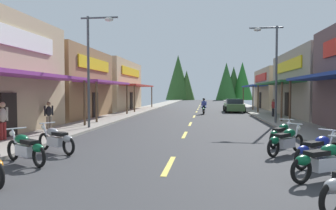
% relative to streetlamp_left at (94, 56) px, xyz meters
% --- Properties ---
extents(ground, '(10.32, 99.86, 0.10)m').
position_rel_streetlamp_left_xyz_m(ground, '(5.24, 18.28, -4.19)').
color(ground, '#38383A').
extents(sidewalk_left, '(2.66, 99.86, 0.12)m').
position_rel_streetlamp_left_xyz_m(sidewalk_left, '(-1.25, 18.28, -4.08)').
color(sidewalk_left, gray).
rests_on(sidewalk_left, ground).
extents(sidewalk_right, '(2.66, 99.86, 0.12)m').
position_rel_streetlamp_left_xyz_m(sidewalk_right, '(11.73, 18.28, -4.08)').
color(sidewalk_right, gray).
rests_on(sidewalk_right, ground).
extents(centerline_dashes, '(0.16, 73.76, 0.01)m').
position_rel_streetlamp_left_xyz_m(centerline_dashes, '(5.24, 21.50, -4.13)').
color(centerline_dashes, '#E0C64C').
rests_on(centerline_dashes, ground).
extents(storefront_left_middle, '(9.27, 9.28, 5.55)m').
position_rel_streetlamp_left_xyz_m(storefront_left_middle, '(-6.28, 7.02, -1.36)').
color(storefront_left_middle, olive).
rests_on(storefront_left_middle, ground).
extents(storefront_left_far, '(9.91, 11.58, 5.76)m').
position_rel_streetlamp_left_xyz_m(storefront_left_far, '(-6.60, 19.00, -1.26)').
color(storefront_left_far, tan).
rests_on(storefront_left_far, ground).
extents(storefront_right_far, '(9.62, 10.75, 5.02)m').
position_rel_streetlamp_left_xyz_m(storefront_right_far, '(16.93, 23.34, -1.62)').
color(storefront_right_far, tan).
rests_on(storefront_right_far, ground).
extents(streetlamp_left, '(2.13, 0.30, 6.37)m').
position_rel_streetlamp_left_xyz_m(streetlamp_left, '(0.00, 0.00, 0.00)').
color(streetlamp_left, '#474C51').
rests_on(streetlamp_left, ground).
extents(streetlamp_right, '(2.13, 0.30, 6.40)m').
position_rel_streetlamp_left_xyz_m(streetlamp_right, '(10.48, 4.07, 0.02)').
color(streetlamp_right, '#474C51').
rests_on(streetlamp_right, ground).
extents(motorcycle_parked_right_2, '(1.88, 1.20, 1.04)m').
position_rel_streetlamp_left_xyz_m(motorcycle_parked_right_2, '(9.09, -9.07, -3.65)').
color(motorcycle_parked_right_2, black).
rests_on(motorcycle_parked_right_2, ground).
extents(motorcycle_parked_right_3, '(1.71, 1.44, 1.04)m').
position_rel_streetlamp_left_xyz_m(motorcycle_parked_right_3, '(9.44, -7.64, -3.65)').
color(motorcycle_parked_right_3, black).
rests_on(motorcycle_parked_right_3, ground).
extents(motorcycle_parked_right_4, '(1.58, 1.59, 1.04)m').
position_rel_streetlamp_left_xyz_m(motorcycle_parked_right_4, '(8.98, -5.99, -3.65)').
color(motorcycle_parked_right_4, black).
rests_on(motorcycle_parked_right_4, ground).
extents(motorcycle_parked_right_5, '(1.31, 1.81, 1.04)m').
position_rel_streetlamp_left_xyz_m(motorcycle_parked_right_5, '(9.22, -4.29, -3.65)').
color(motorcycle_parked_right_5, black).
rests_on(motorcycle_parked_right_5, ground).
extents(motorcycle_parked_left_2, '(1.89, 1.17, 1.04)m').
position_rel_streetlamp_left_xyz_m(motorcycle_parked_left_2, '(1.03, -8.37, -3.65)').
color(motorcycle_parked_left_2, black).
rests_on(motorcycle_parked_left_2, ground).
extents(motorcycle_parked_left_3, '(1.90, 1.17, 1.04)m').
position_rel_streetlamp_left_xyz_m(motorcycle_parked_left_3, '(1.10, -6.65, -3.65)').
color(motorcycle_parked_left_3, black).
rests_on(motorcycle_parked_left_3, ground).
extents(rider_cruising_lead, '(0.60, 2.14, 1.57)m').
position_rel_streetlamp_left_xyz_m(rider_cruising_lead, '(6.05, 13.04, -3.48)').
color(rider_cruising_lead, black).
rests_on(rider_cruising_lead, ground).
extents(pedestrian_by_shop, '(0.39, 0.52, 1.59)m').
position_rel_streetlamp_left_xyz_m(pedestrian_by_shop, '(-2.24, -0.91, -3.22)').
color(pedestrian_by_shop, '#726659').
rests_on(pedestrian_by_shop, ground).
extents(pedestrian_browsing, '(0.30, 0.57, 1.55)m').
position_rel_streetlamp_left_xyz_m(pedestrian_browsing, '(11.74, 9.46, -3.25)').
color(pedestrian_browsing, black).
rests_on(pedestrian_browsing, ground).
extents(pedestrian_strolling, '(0.30, 0.57, 1.71)m').
position_rel_streetlamp_left_xyz_m(pedestrian_strolling, '(-2.15, -4.89, -3.14)').
color(pedestrian_strolling, maroon).
rests_on(pedestrian_strolling, ground).
extents(parked_car_curbside, '(2.11, 4.32, 1.40)m').
position_rel_streetlamp_left_xyz_m(parked_car_curbside, '(9.20, 16.72, -3.45)').
color(parked_car_curbside, '#4C723F').
rests_on(parked_car_curbside, ground).
extents(treeline_backdrop, '(23.76, 9.49, 12.28)m').
position_rel_streetlamp_left_xyz_m(treeline_backdrop, '(7.92, 69.06, 1.11)').
color(treeline_backdrop, '#2A4D23').
rests_on(treeline_backdrop, ground).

